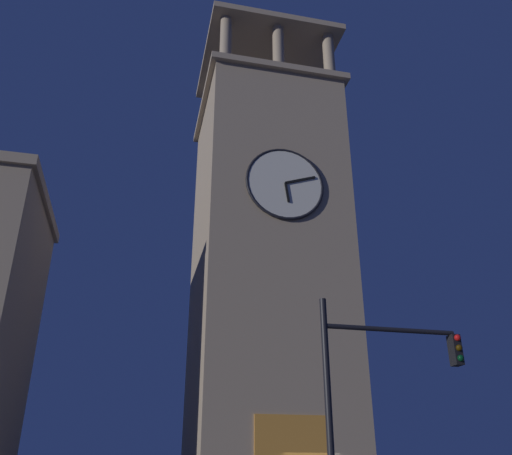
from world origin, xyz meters
TOP-DOWN VIEW (x-y plane):
  - clocktower at (0.89, -5.03)m, footprint 8.23×8.64m
  - traffic_signal_near at (2.18, 10.38)m, footprint 3.59×0.41m

SIDE VIEW (x-z plane):
  - traffic_signal_near at x=2.18m, z-range 0.82..6.38m
  - clocktower at x=0.89m, z-range -2.85..26.87m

